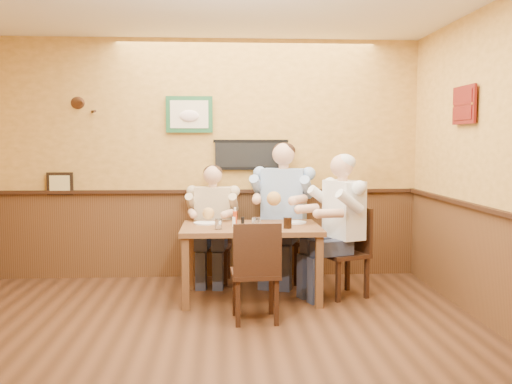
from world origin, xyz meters
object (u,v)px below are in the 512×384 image
diner_tan_shirt (213,230)px  diner_blue_polo (284,219)px  chair_near_side (255,271)px  water_glass_mid (256,224)px  dining_table (251,235)px  chair_back_right (284,238)px  diner_white_elder (343,233)px  salt_shaker (234,222)px  water_glass_left (218,224)px  hot_sauce_bottle (235,218)px  chair_right_end (343,252)px  pepper_shaker (243,221)px  cola_tumbler (288,223)px  chair_back_left (213,245)px

diner_tan_shirt → diner_blue_polo: diner_blue_polo is taller
chair_near_side → water_glass_mid: size_ratio=7.20×
dining_table → chair_back_right: 0.84m
diner_white_elder → salt_shaker: (-1.13, -0.04, 0.13)m
dining_table → salt_shaker: (-0.17, -0.03, 0.14)m
chair_back_right → water_glass_left: size_ratio=9.49×
water_glass_mid → hot_sauce_bottle: bearing=125.2°
water_glass_mid → salt_shaker: size_ratio=1.29×
salt_shaker → hot_sauce_bottle: bearing=33.6°
chair_right_end → water_glass_left: (-1.29, -0.23, 0.34)m
pepper_shaker → salt_shaker: bearing=-155.6°
diner_blue_polo → water_glass_left: (-0.74, -0.92, 0.09)m
water_glass_left → hot_sauce_bottle: 0.26m
water_glass_mid → hot_sauce_bottle: hot_sauce_bottle is taller
water_glass_left → water_glass_mid: bearing=-14.0°
water_glass_mid → cola_tumbler: bearing=19.6°
hot_sauce_bottle → water_glass_mid: bearing=-54.8°
water_glass_mid → pepper_shaker: bearing=110.8°
chair_right_end → diner_tan_shirt: 1.52m
hot_sauce_bottle → pepper_shaker: (0.08, 0.03, -0.04)m
chair_back_left → chair_back_right: chair_back_right is taller
chair_back_left → pepper_shaker: 0.85m
chair_right_end → water_glass_left: 1.35m
diner_white_elder → diner_tan_shirt: bearing=-138.8°
pepper_shaker → water_glass_left: bearing=-137.8°
diner_blue_polo → water_glass_mid: (-0.38, -1.02, 0.10)m
diner_tan_shirt → water_glass_mid: bearing=-60.6°
hot_sauce_bottle → pepper_shaker: bearing=23.1°
chair_back_right → diner_blue_polo: diner_blue_polo is taller
chair_back_right → chair_near_side: size_ratio=1.11×
chair_back_right → water_glass_left: chair_back_right is taller
chair_right_end → water_glass_left: bearing=-101.8°
chair_near_side → water_glass_left: bearing=-61.0°
dining_table → chair_back_right: size_ratio=1.40×
diner_white_elder → water_glass_left: (-1.29, -0.23, 0.14)m
chair_back_left → diner_blue_polo: size_ratio=0.59×
chair_back_right → hot_sauce_bottle: bearing=-109.1°
cola_tumbler → hot_sauce_bottle: bearing=162.0°
dining_table → chair_near_side: chair_near_side is taller
chair_right_end → diner_tan_shirt: size_ratio=0.77×
water_glass_left → pepper_shaker: water_glass_left is taller
chair_near_side → chair_back_right: bearing=-109.0°
cola_tumbler → water_glass_left: bearing=-178.1°
diner_white_elder → dining_table: bearing=-110.8°
pepper_shaker → chair_back_left: bearing=114.0°
water_glass_left → hot_sauce_bottle: hot_sauce_bottle is taller
cola_tumbler → dining_table: bearing=152.0°
dining_table → cola_tumbler: (0.36, -0.19, 0.15)m
water_glass_left → diner_tan_shirt: bearing=94.0°
dining_table → pepper_shaker: 0.16m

